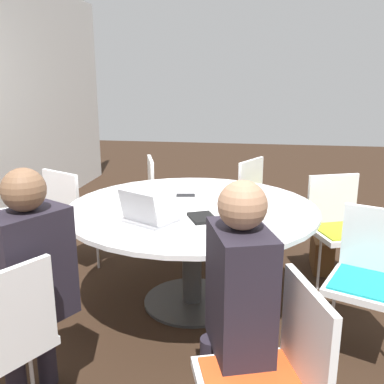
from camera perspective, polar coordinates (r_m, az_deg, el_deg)
The scene contains 15 objects.
ground_plane at distance 3.26m, azimuth 0.00°, elevation -14.45°, with size 16.00×16.00×0.00m, color black.
conference_table at distance 3.01m, azimuth 0.00°, elevation -4.06°, with size 1.73×1.73×0.74m.
chair_1 at distance 1.78m, azimuth 10.64°, elevation -22.63°, with size 0.55×0.54×0.87m.
chair_2 at distance 2.72m, azimuth 22.84°, elevation -9.68°, with size 0.56×0.57×0.87m.
chair_3 at distance 3.52m, azimuth 19.04°, elevation -3.74°, with size 0.55×0.56×0.87m.
chair_4 at distance 4.04m, azimuth 9.36°, elevation -0.77°, with size 0.59×0.58×0.87m.
chair_5 at distance 4.15m, azimuth -3.70°, elevation -0.15°, with size 0.55×0.54×0.87m.
chair_6 at distance 3.78m, azimuth -15.36°, elevation -2.19°, with size 0.57×0.58×0.87m.
chair_7 at distance 2.95m, azimuth -22.90°, elevation -7.79°, with size 0.56×0.57×0.87m.
person_0 at distance 2.20m, azimuth -20.74°, elevation -9.90°, with size 0.42×0.36×1.22m.
person_1 at distance 1.85m, azimuth 5.88°, elevation -13.86°, with size 0.41×0.33×1.22m.
laptop at distance 2.61m, azimuth -6.22°, elevation -3.11°, with size 0.36×0.37×0.21m.
spiral_notebook at distance 2.69m, azimuth 1.40°, elevation -3.44°, with size 0.25×0.22×0.02m.
cell_phone at distance 3.22m, azimuth -0.85°, elevation -0.43°, with size 0.09×0.15×0.01m.
handbag at distance 3.89m, azimuth 16.90°, elevation -7.80°, with size 0.36×0.16×0.28m.
Camera 1 is at (-2.81, -0.44, 1.60)m, focal length 40.00 mm.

